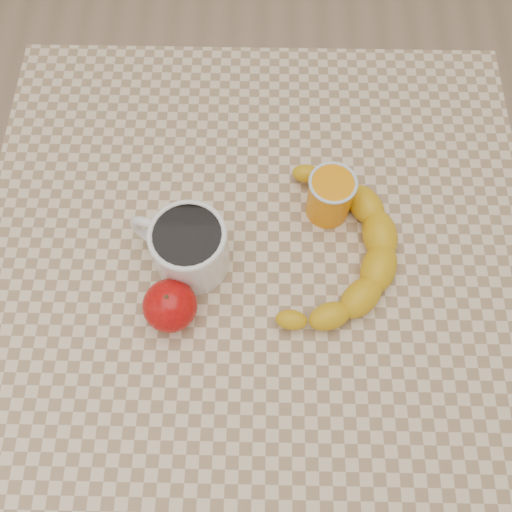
{
  "coord_description": "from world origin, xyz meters",
  "views": [
    {
      "loc": [
        0.01,
        -0.32,
        1.49
      ],
      "look_at": [
        0.0,
        0.0,
        0.77
      ],
      "focal_mm": 40.0,
      "sensor_mm": 36.0,
      "label": 1
    }
  ],
  "objects_px": {
    "table": "(256,284)",
    "coffee_mug": "(188,246)",
    "apple": "(170,306)",
    "banana": "(333,249)",
    "orange_juice_glass": "(330,196)"
  },
  "relations": [
    {
      "from": "apple",
      "to": "banana",
      "type": "distance_m",
      "value": 0.24
    },
    {
      "from": "coffee_mug",
      "to": "banana",
      "type": "xyz_separation_m",
      "value": [
        0.2,
        0.01,
        -0.02
      ]
    },
    {
      "from": "table",
      "to": "coffee_mug",
      "type": "distance_m",
      "value": 0.16
    },
    {
      "from": "coffee_mug",
      "to": "apple",
      "type": "distance_m",
      "value": 0.08
    },
    {
      "from": "apple",
      "to": "orange_juice_glass",
      "type": "bearing_deg",
      "value": 37.56
    },
    {
      "from": "apple",
      "to": "table",
      "type": "bearing_deg",
      "value": 35.52
    },
    {
      "from": "table",
      "to": "apple",
      "type": "height_order",
      "value": "apple"
    },
    {
      "from": "orange_juice_glass",
      "to": "apple",
      "type": "bearing_deg",
      "value": -142.44
    },
    {
      "from": "coffee_mug",
      "to": "apple",
      "type": "relative_size",
      "value": 2.02
    },
    {
      "from": "coffee_mug",
      "to": "banana",
      "type": "bearing_deg",
      "value": 2.79
    },
    {
      "from": "table",
      "to": "orange_juice_glass",
      "type": "distance_m",
      "value": 0.18
    },
    {
      "from": "apple",
      "to": "banana",
      "type": "relative_size",
      "value": 0.22
    },
    {
      "from": "coffee_mug",
      "to": "apple",
      "type": "height_order",
      "value": "coffee_mug"
    },
    {
      "from": "coffee_mug",
      "to": "apple",
      "type": "xyz_separation_m",
      "value": [
        -0.02,
        -0.08,
        -0.01
      ]
    },
    {
      "from": "coffee_mug",
      "to": "orange_juice_glass",
      "type": "distance_m",
      "value": 0.21
    }
  ]
}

